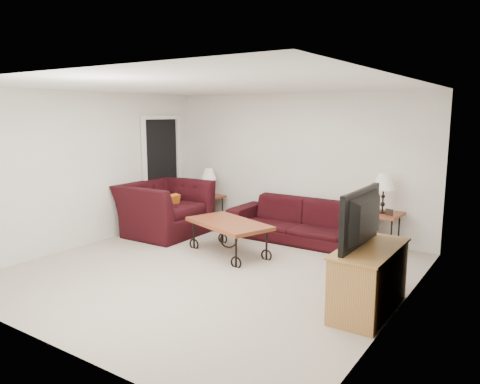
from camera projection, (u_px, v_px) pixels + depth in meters
name	position (u px, v px, depth m)	size (l,w,h in m)	color
ground	(212.00, 270.00, 6.34)	(5.00, 5.00, 0.00)	#BBAF9F
wall_back	(296.00, 164.00, 8.17)	(5.00, 0.02, 2.50)	silver
wall_front	(41.00, 215.00, 4.08)	(5.00, 0.02, 2.50)	silver
wall_left	(90.00, 169.00, 7.50)	(0.02, 5.00, 2.50)	silver
wall_right	(402.00, 201.00, 4.76)	(0.02, 5.00, 2.50)	silver
ceiling	(210.00, 86.00, 5.91)	(5.00, 5.00, 0.00)	white
doorway	(162.00, 172.00, 8.87)	(0.08, 0.94, 2.04)	black
sofa	(298.00, 220.00, 7.77)	(2.38, 0.93, 0.70)	black
side_table_left	(209.00, 209.00, 9.05)	(0.50, 0.50, 0.54)	#984326
side_table_right	(381.00, 232.00, 7.17)	(0.57, 0.57, 0.62)	#984326
lamp_left	(209.00, 182.00, 8.96)	(0.31, 0.31, 0.54)	black
lamp_right	(383.00, 193.00, 7.07)	(0.35, 0.35, 0.62)	black
photo_frame_left	(198.00, 194.00, 8.96)	(0.11, 0.01, 0.09)	black
photo_frame_right	(389.00, 212.00, 6.91)	(0.12, 0.02, 0.10)	black
coffee_table	(229.00, 238.00, 7.02)	(1.36, 0.74, 0.51)	#984326
armchair	(165.00, 208.00, 8.17)	(1.43, 1.25, 0.93)	black
throw_pillow	(169.00, 207.00, 8.04)	(0.42, 0.11, 0.42)	#B75317
tv_stand	(369.00, 279.00, 4.98)	(0.50, 1.21, 0.73)	#B78C44
television	(370.00, 219.00, 4.87)	(1.09, 0.14, 0.62)	black
backpack	(375.00, 243.00, 6.91)	(0.31, 0.24, 0.41)	black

